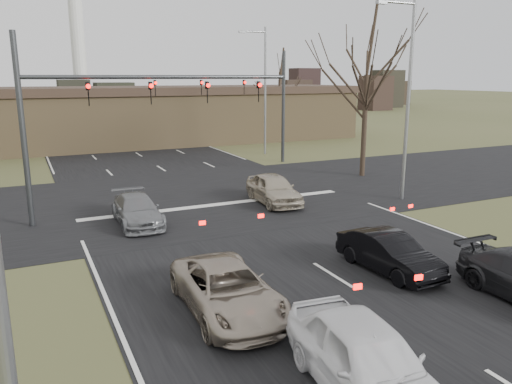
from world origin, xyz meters
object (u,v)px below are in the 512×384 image
(car_grey_ahead, at_px, (137,210))
(car_silver_ahead, at_px, (274,189))
(mast_arm_near, at_px, (104,104))
(streetlight_right_far, at_px, (263,85))
(mast_arm_far, at_px, (248,94))
(streetlight_right_near, at_px, (406,90))
(car_silver_suv, at_px, (227,290))
(car_black_hatch, at_px, (389,253))
(building, at_px, (142,115))
(car_white_sedan, at_px, (367,361))

(car_grey_ahead, xyz_separation_m, car_silver_ahead, (6.98, 0.71, 0.12))
(mast_arm_near, xyz_separation_m, streetlight_right_far, (14.55, 14.00, 0.51))
(car_grey_ahead, bearing_deg, mast_arm_far, 48.78)
(streetlight_right_near, height_order, streetlight_right_far, same)
(car_silver_ahead, bearing_deg, streetlight_right_far, 70.87)
(car_silver_suv, bearing_deg, car_black_hatch, 6.10)
(building, xyz_separation_m, streetlight_right_far, (7.32, -11.00, 2.92))
(streetlight_right_near, relative_size, car_black_hatch, 2.56)
(streetlight_right_near, bearing_deg, car_silver_ahead, 161.08)
(car_silver_suv, bearing_deg, mast_arm_far, 65.96)
(car_black_hatch, relative_size, car_grey_ahead, 0.91)
(mast_arm_far, xyz_separation_m, car_white_sedan, (-9.09, -25.48, -4.23))
(streetlight_right_near, xyz_separation_m, car_silver_suv, (-12.82, -7.93, -4.93))
(car_white_sedan, xyz_separation_m, car_black_hatch, (4.74, 4.98, -0.14))
(streetlight_right_far, bearing_deg, car_silver_suv, -118.12)
(building, xyz_separation_m, car_grey_ahead, (-6.38, -26.58, -2.04))
(mast_arm_far, height_order, car_silver_suv, mast_arm_far)
(streetlight_right_near, bearing_deg, mast_arm_far, 101.47)
(building, height_order, car_silver_suv, building)
(building, distance_m, mast_arm_far, 15.75)
(building, distance_m, streetlight_right_far, 13.53)
(streetlight_right_far, bearing_deg, car_black_hatch, -107.00)
(building, bearing_deg, car_grey_ahead, -103.50)
(mast_arm_near, bearing_deg, streetlight_right_far, 43.89)
(streetlight_right_near, xyz_separation_m, car_black_hatch, (-6.99, -7.50, -4.94))
(building, xyz_separation_m, car_black_hatch, (-0.17, -35.50, -2.02))
(building, relative_size, car_white_sedan, 9.19)
(car_black_hatch, bearing_deg, mast_arm_near, 121.13)
(mast_arm_far, xyz_separation_m, streetlight_right_near, (2.64, -13.00, 0.57))
(mast_arm_far, xyz_separation_m, car_silver_suv, (-10.18, -20.93, -4.36))
(car_white_sedan, bearing_deg, car_black_hatch, 52.85)
(building, relative_size, streetlight_right_far, 4.24)
(car_grey_ahead, bearing_deg, mast_arm_near, 119.52)
(streetlight_right_far, xyz_separation_m, car_grey_ahead, (-13.70, -15.58, -4.96))
(streetlight_right_near, relative_size, car_silver_ahead, 2.30)
(streetlight_right_far, relative_size, car_white_sedan, 2.17)
(mast_arm_near, bearing_deg, car_silver_suv, -83.58)
(car_grey_ahead, bearing_deg, car_black_hatch, -54.01)
(streetlight_right_far, bearing_deg, car_white_sedan, -112.54)
(mast_arm_near, bearing_deg, building, 73.87)
(mast_arm_near, relative_size, streetlight_right_near, 1.21)
(mast_arm_near, height_order, streetlight_right_far, streetlight_right_far)
(car_white_sedan, distance_m, car_grey_ahead, 13.98)
(car_white_sedan, xyz_separation_m, car_grey_ahead, (-1.47, 13.90, -0.16))
(building, height_order, mast_arm_near, mast_arm_near)
(car_silver_suv, height_order, car_grey_ahead, car_silver_suv)
(mast_arm_near, height_order, car_silver_suv, mast_arm_near)
(building, bearing_deg, car_silver_ahead, -88.67)
(streetlight_right_far, height_order, car_grey_ahead, streetlight_right_far)
(building, distance_m, car_black_hatch, 35.56)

